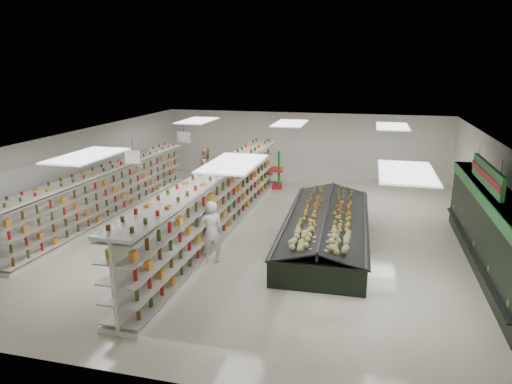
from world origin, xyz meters
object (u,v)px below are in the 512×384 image
(produce_island, at_px, (326,226))
(soda_endcap, at_px, (269,171))
(shopper_background, at_px, (207,167))
(shopper_main, at_px, (211,232))
(gondola_left, at_px, (110,194))
(gondola_center, at_px, (218,205))

(produce_island, xyz_separation_m, soda_endcap, (-3.18, 6.00, 0.29))
(soda_endcap, xyz_separation_m, shopper_background, (-2.82, -0.50, 0.12))
(soda_endcap, xyz_separation_m, shopper_main, (0.18, -8.44, 0.14))
(soda_endcap, height_order, shopper_background, shopper_background)
(soda_endcap, relative_size, shopper_background, 0.89)
(gondola_left, distance_m, shopper_main, 5.91)
(produce_island, xyz_separation_m, shopper_background, (-6.00, 5.50, 0.41))
(produce_island, bearing_deg, gondola_center, -177.21)
(produce_island, relative_size, shopper_background, 4.02)
(produce_island, xyz_separation_m, shopper_main, (-3.01, -2.44, 0.43))
(gondola_center, height_order, produce_island, gondola_center)
(gondola_center, relative_size, soda_endcap, 7.85)
(gondola_left, bearing_deg, gondola_center, -7.45)
(shopper_main, bearing_deg, produce_island, -169.91)
(gondola_left, distance_m, gondola_center, 4.58)
(gondola_left, relative_size, shopper_background, 5.91)
(produce_island, bearing_deg, soda_endcap, 117.95)
(soda_endcap, height_order, shopper_main, shopper_main)
(produce_island, height_order, shopper_main, shopper_main)
(shopper_main, bearing_deg, gondola_center, -105.51)
(gondola_center, bearing_deg, shopper_background, 114.50)
(gondola_left, distance_m, soda_endcap, 7.27)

